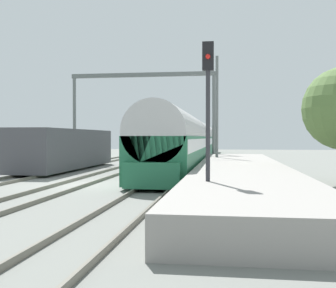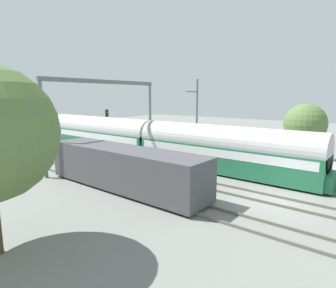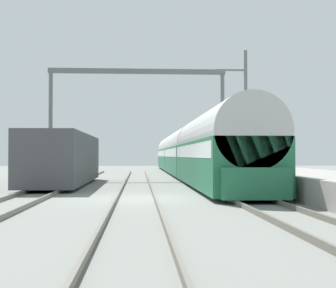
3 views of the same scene
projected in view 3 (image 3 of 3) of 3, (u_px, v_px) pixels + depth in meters
name	position (u px, v px, depth m)	size (l,w,h in m)	color
ground	(136.00, 199.00, 18.77)	(120.00, 120.00, 0.00)	slate
track_far_west	(28.00, 197.00, 18.52)	(1.52, 60.00, 0.16)	#656155
track_west	(136.00, 197.00, 18.77)	(1.52, 60.00, 0.16)	#656155
track_east	(241.00, 196.00, 19.01)	(1.52, 60.00, 0.16)	#656155
platform	(318.00, 183.00, 21.24)	(4.40, 28.00, 0.90)	gray
passenger_train	(186.00, 152.00, 41.15)	(2.93, 49.20, 3.82)	#236B47
freight_car	(64.00, 159.00, 27.56)	(2.80, 13.00, 2.70)	#47474C
person_crossing	(212.00, 164.00, 34.66)	(0.25, 0.40, 1.73)	#323232
railway_signal_far	(207.00, 140.00, 42.22)	(0.36, 0.30, 4.73)	#2D2D33
catenary_gantry	(137.00, 100.00, 34.70)	(12.64, 0.28, 7.86)	slate
catenary_pole_east_mid	(245.00, 114.00, 29.22)	(1.90, 0.20, 8.00)	slate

